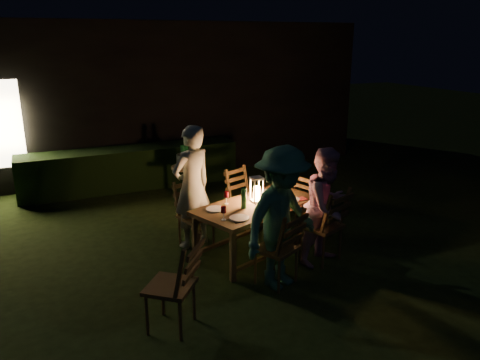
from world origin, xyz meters
name	(u,v)px	position (x,y,z in m)	size (l,w,h in m)	color
garden_envelope	(128,94)	(-0.01, 6.15, 1.58)	(40.00, 40.00, 3.20)	black
dining_table	(257,209)	(0.46, 0.06, 0.65)	(1.92, 1.41, 0.72)	#462B17
chair_near_left	(277,261)	(0.31, -0.82, 0.30)	(0.61, 0.63, 1.00)	#462B17
chair_near_right	(322,238)	(1.15, -0.51, 0.32)	(0.63, 0.65, 1.06)	#462B17
chair_far_left	(196,226)	(-0.23, 0.62, 0.29)	(0.54, 0.56, 0.97)	#462B17
chair_far_right	(245,209)	(0.70, 0.97, 0.29)	(0.56, 0.58, 0.96)	#462B17
chair_end	(311,211)	(1.61, 0.49, 0.29)	(0.59, 0.57, 0.97)	#462B17
chair_spare	(173,301)	(-1.10, -1.18, 0.31)	(0.67, 0.67, 1.03)	#462B17
person_house_side	(192,187)	(-0.25, 0.67, 0.87)	(0.64, 0.42, 1.74)	beige
person_opp_right	(327,206)	(1.17, -0.55, 0.78)	(0.75, 0.59, 1.55)	#B27A9A
person_opp_left	(282,218)	(0.32, -0.87, 0.86)	(1.11, 0.64, 1.72)	#376E55
lantern	(257,191)	(0.48, 0.12, 0.88)	(0.16, 0.16, 0.35)	white
plate_far_left	(216,209)	(-0.14, 0.07, 0.73)	(0.25, 0.25, 0.01)	white
plate_near_left	(239,218)	(0.02, -0.34, 0.73)	(0.25, 0.25, 0.01)	white
plate_far_right	(267,192)	(0.80, 0.42, 0.73)	(0.25, 0.25, 0.01)	white
plate_near_right	(291,199)	(0.95, 0.01, 0.73)	(0.25, 0.25, 0.01)	white
wineglass_a	(226,198)	(0.08, 0.22, 0.81)	(0.06, 0.06, 0.18)	#59070F
wineglass_b	(224,213)	(-0.18, -0.31, 0.81)	(0.06, 0.06, 0.18)	#59070F
wineglass_c	(287,197)	(0.84, -0.10, 0.81)	(0.06, 0.06, 0.18)	#59070F
wineglass_d	(277,185)	(0.97, 0.45, 0.81)	(0.06, 0.06, 0.18)	#59070F
wineglass_e	(268,205)	(0.47, -0.26, 0.81)	(0.06, 0.06, 0.18)	silver
bottle_table	(244,198)	(0.22, -0.03, 0.86)	(0.07, 0.07, 0.28)	#0F471E
napkin_left	(267,212)	(0.43, -0.29, 0.72)	(0.18, 0.14, 0.01)	red
napkin_right	(300,199)	(1.08, -0.03, 0.72)	(0.18, 0.14, 0.01)	red
phone	(240,221)	(-0.02, -0.44, 0.72)	(0.14, 0.07, 0.01)	black
side_table	(185,171)	(0.21, 2.46, 0.59)	(0.50, 0.50, 0.67)	olive
ice_bucket	(185,160)	(0.21, 2.46, 0.78)	(0.30, 0.30, 0.22)	#A5A8AD
bottle_bucket_a	(183,158)	(0.16, 2.42, 0.83)	(0.07, 0.07, 0.32)	#0F471E
bottle_bucket_b	(187,157)	(0.26, 2.50, 0.83)	(0.07, 0.07, 0.32)	#0F471E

